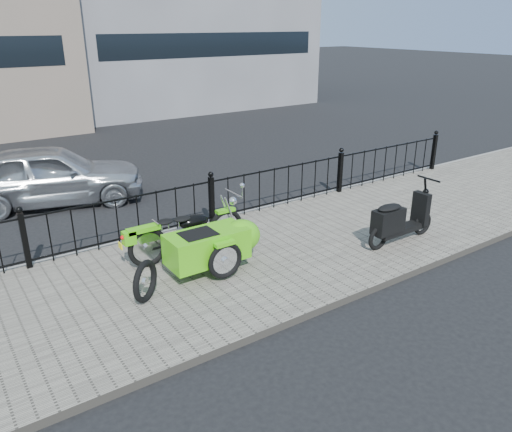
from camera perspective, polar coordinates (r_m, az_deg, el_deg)
ground at (r=9.21m, az=-0.95°, el=-3.94°), size 120.00×120.00×0.00m
sidewalk at (r=8.82m, az=0.85°, el=-4.72°), size 30.00×3.80×0.12m
curb at (r=10.32m, az=-5.38°, el=-0.81°), size 30.00×0.10×0.12m
iron_fence at (r=10.02m, az=-5.09°, el=1.74°), size 14.11×0.11×1.08m
motorcycle_sidecar at (r=8.19m, az=-5.01°, el=-2.79°), size 2.28×1.48×0.98m
scooter at (r=9.41m, az=15.92°, el=-0.53°), size 1.67×0.49×1.13m
spare_tire at (r=7.43m, az=-12.55°, el=-7.29°), size 0.55×0.47×0.63m
sedan_car at (r=12.27m, az=-22.45°, el=4.36°), size 4.34×2.66×1.38m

